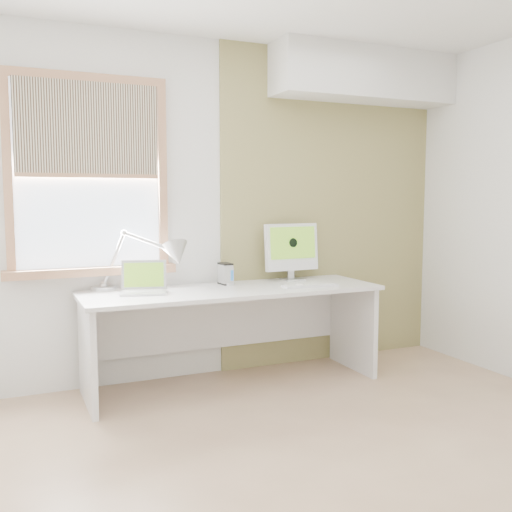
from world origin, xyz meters
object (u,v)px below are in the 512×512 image
desk (230,313)px  external_drive (225,274)px  laptop (144,285)px  imac (291,248)px  desk_lamp (163,258)px

desk → external_drive: 0.32m
laptop → imac: 1.27m
imac → desk_lamp: bearing=-177.0°
laptop → desk_lamp: bearing=29.9°
external_drive → laptop: bearing=-169.0°
external_drive → desk_lamp: bearing=-176.1°
laptop → external_drive: laptop is taller
desk_lamp → laptop: 0.26m
external_drive → imac: 0.61m
desk_lamp → laptop: (-0.16, -0.09, -0.17)m
desk → desk_lamp: 0.65m
desk → desk_lamp: bearing=166.2°
desk → external_drive: (0.02, 0.15, 0.28)m
desk_lamp → imac: (1.08, 0.06, 0.03)m
desk_lamp → imac: imac is taller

